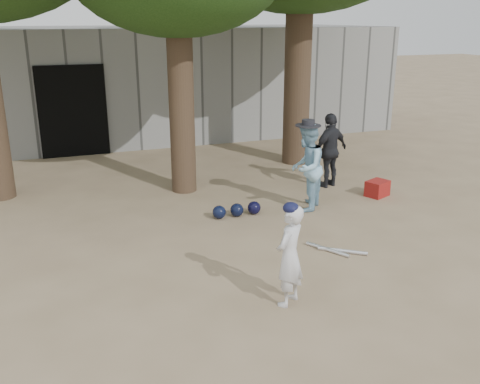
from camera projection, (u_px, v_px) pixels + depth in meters
name	position (u px, v px, depth m)	size (l,w,h in m)	color
ground	(223.00, 293.00, 6.67)	(70.00, 70.00, 0.00)	#937C5E
boy_player	(290.00, 256.00, 6.24)	(0.45, 0.30, 1.25)	silver
spectator_blue	(306.00, 168.00, 9.32)	(0.75, 0.59, 1.55)	#8BBCD8
spectator_dark	(330.00, 150.00, 10.64)	(0.87, 0.36, 1.49)	black
red_bag	(377.00, 188.00, 10.22)	(0.42, 0.32, 0.30)	maroon
back_building	(109.00, 81.00, 15.41)	(16.00, 5.24, 3.00)	gray
helmet_row	(237.00, 210.00, 9.19)	(0.87, 0.23, 0.23)	black
bat_pile	(335.00, 250.00, 7.82)	(0.68, 0.69, 0.06)	silver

